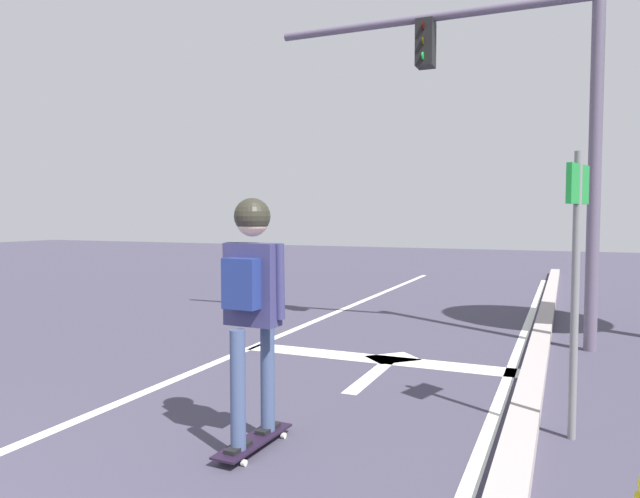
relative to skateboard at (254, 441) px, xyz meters
name	(u,v)px	position (x,y,z in m)	size (l,w,h in m)	color
lane_line_center	(251,348)	(-1.67, 2.87, -0.06)	(0.12, 20.00, 0.01)	white
lane_line_curbside	(510,374)	(1.56, 2.87, -0.06)	(0.12, 20.00, 0.01)	white
stop_bar	(376,359)	(0.02, 2.94, -0.06)	(3.39, 0.40, 0.01)	white
lane_arrow_stem	(371,376)	(0.19, 2.21, -0.06)	(0.16, 1.40, 0.01)	white
lane_arrow_head	(393,358)	(0.19, 3.06, -0.06)	(0.56, 0.44, 0.01)	white
curb_strip	(534,371)	(1.81, 2.87, 0.01)	(0.24, 24.00, 0.14)	#A59A98
skateboard	(254,441)	(0.00, 0.00, 0.00)	(0.25, 0.82, 0.07)	black
skater	(252,285)	(0.00, -0.01, 1.16)	(0.49, 0.65, 1.79)	#3E4E74
traffic_signal_mast	(513,96)	(1.41, 4.44, 3.24)	(4.43, 0.34, 4.87)	#5D5367
street_sign_post	(576,252)	(2.17, 1.15, 1.39)	(0.17, 0.43, 2.22)	slate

